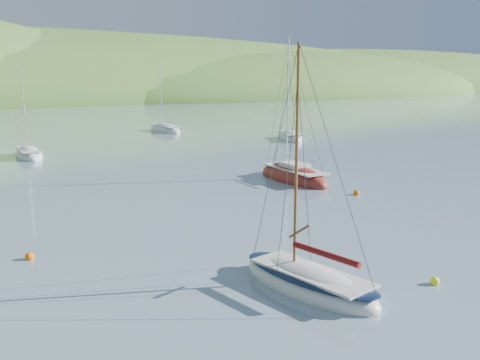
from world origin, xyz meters
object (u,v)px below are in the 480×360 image
daysailer_white (309,283)px  distant_sloop_b (165,130)px  distant_sloop_d (291,138)px  distant_sloop_a (29,155)px  sloop_red (293,177)px

daysailer_white → distant_sloop_b: size_ratio=0.93×
distant_sloop_d → distant_sloop_a: bearing=-159.6°
sloop_red → distant_sloop_d: sloop_red is taller
daysailer_white → distant_sloop_b: bearing=62.5°
sloop_red → distant_sloop_d: size_ratio=1.14×
distant_sloop_a → distant_sloop_b: size_ratio=0.91×
distant_sloop_a → distant_sloop_b: 25.35m
daysailer_white → distant_sloop_a: daysailer_white is taller
distant_sloop_a → distant_sloop_d: size_ratio=0.94×
daysailer_white → distant_sloop_d: 46.86m
sloop_red → distant_sloop_d: 25.59m
distant_sloop_a → distant_sloop_d: bearing=-2.0°
distant_sloop_a → distant_sloop_d: distant_sloop_d is taller
daysailer_white → distant_sloop_b: (16.25, 55.15, -0.04)m
distant_sloop_b → distant_sloop_d: (10.15, -16.42, -0.00)m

